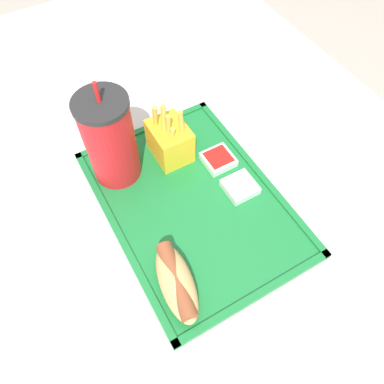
% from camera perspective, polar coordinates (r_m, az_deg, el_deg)
% --- Properties ---
extents(ground_plane, '(8.00, 8.00, 0.00)m').
position_cam_1_polar(ground_plane, '(1.37, 0.50, -16.49)').
color(ground_plane, '#ADA393').
extents(dining_table, '(1.45, 0.92, 0.74)m').
position_cam_1_polar(dining_table, '(1.02, 0.65, -10.50)').
color(dining_table, beige).
rests_on(dining_table, ground_plane).
extents(food_tray, '(0.40, 0.29, 0.01)m').
position_cam_1_polar(food_tray, '(0.66, 0.00, -1.64)').
color(food_tray, '#197233').
rests_on(food_tray, dining_table).
extents(soda_cup, '(0.09, 0.09, 0.21)m').
position_cam_1_polar(soda_cup, '(0.65, -12.39, 7.76)').
color(soda_cup, red).
rests_on(soda_cup, food_tray).
extents(hot_dog_far, '(0.14, 0.07, 0.04)m').
position_cam_1_polar(hot_dog_far, '(0.57, -2.39, -13.53)').
color(hot_dog_far, tan).
rests_on(hot_dog_far, food_tray).
extents(fries_carton, '(0.08, 0.06, 0.12)m').
position_cam_1_polar(fries_carton, '(0.69, -3.41, 7.84)').
color(fries_carton, gold).
rests_on(fries_carton, food_tray).
extents(sauce_cup_mayo, '(0.05, 0.05, 0.02)m').
position_cam_1_polar(sauce_cup_mayo, '(0.67, 7.32, 0.83)').
color(sauce_cup_mayo, silver).
rests_on(sauce_cup_mayo, food_tray).
extents(sauce_cup_ketchup, '(0.05, 0.05, 0.02)m').
position_cam_1_polar(sauce_cup_ketchup, '(0.71, 4.03, 5.01)').
color(sauce_cup_ketchup, silver).
rests_on(sauce_cup_ketchup, food_tray).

